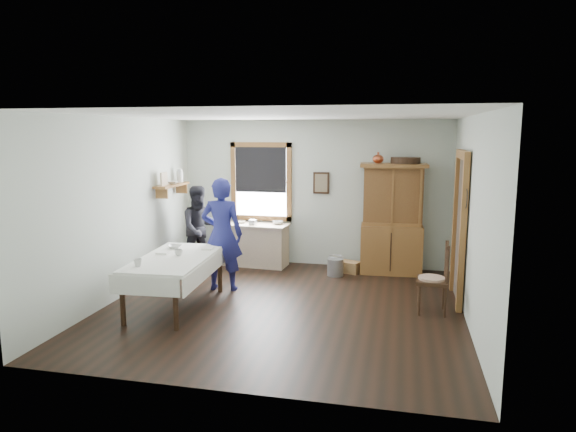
{
  "coord_description": "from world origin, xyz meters",
  "views": [
    {
      "loc": [
        1.6,
        -6.87,
        2.47
      ],
      "look_at": [
        0.0,
        0.3,
        1.27
      ],
      "focal_mm": 32.0,
      "sensor_mm": 36.0,
      "label": 1
    }
  ],
  "objects_px": {
    "china_hutch": "(392,219)",
    "figure_dark": "(201,232)",
    "work_counter": "(252,244)",
    "spindle_chair": "(432,278)",
    "pail": "(335,267)",
    "woman_blue": "(222,238)",
    "wicker_basket": "(350,267)",
    "dining_table": "(176,282)"
  },
  "relations": [
    {
      "from": "dining_table",
      "to": "wicker_basket",
      "type": "relative_size",
      "value": 5.4
    },
    {
      "from": "pail",
      "to": "china_hutch",
      "type": "bearing_deg",
      "value": 22.56
    },
    {
      "from": "woman_blue",
      "to": "figure_dark",
      "type": "bearing_deg",
      "value": -58.51
    },
    {
      "from": "woman_blue",
      "to": "wicker_basket",
      "type": "bearing_deg",
      "value": -148.45
    },
    {
      "from": "work_counter",
      "to": "spindle_chair",
      "type": "xyz_separation_m",
      "value": [
        3.17,
        -1.94,
        0.1
      ]
    },
    {
      "from": "china_hutch",
      "to": "figure_dark",
      "type": "bearing_deg",
      "value": -173.65
    },
    {
      "from": "spindle_chair",
      "to": "pail",
      "type": "xyz_separation_m",
      "value": [
        -1.54,
        1.55,
        -0.35
      ]
    },
    {
      "from": "work_counter",
      "to": "spindle_chair",
      "type": "relative_size",
      "value": 1.38
    },
    {
      "from": "china_hutch",
      "to": "figure_dark",
      "type": "relative_size",
      "value": 1.37
    },
    {
      "from": "work_counter",
      "to": "figure_dark",
      "type": "relative_size",
      "value": 0.97
    },
    {
      "from": "pail",
      "to": "wicker_basket",
      "type": "distance_m",
      "value": 0.35
    },
    {
      "from": "work_counter",
      "to": "pail",
      "type": "relative_size",
      "value": 4.52
    },
    {
      "from": "pail",
      "to": "wicker_basket",
      "type": "bearing_deg",
      "value": 48.77
    },
    {
      "from": "china_hutch",
      "to": "woman_blue",
      "type": "relative_size",
      "value": 1.17
    },
    {
      "from": "spindle_chair",
      "to": "woman_blue",
      "type": "xyz_separation_m",
      "value": [
        -3.19,
        0.38,
        0.33
      ]
    },
    {
      "from": "dining_table",
      "to": "pail",
      "type": "height_order",
      "value": "dining_table"
    },
    {
      "from": "pail",
      "to": "figure_dark",
      "type": "relative_size",
      "value": 0.21
    },
    {
      "from": "work_counter",
      "to": "figure_dark",
      "type": "bearing_deg",
      "value": -141.35
    },
    {
      "from": "work_counter",
      "to": "china_hutch",
      "type": "bearing_deg",
      "value": 4.17
    },
    {
      "from": "china_hutch",
      "to": "work_counter",
      "type": "bearing_deg",
      "value": 177.15
    },
    {
      "from": "pail",
      "to": "woman_blue",
      "type": "height_order",
      "value": "woman_blue"
    },
    {
      "from": "work_counter",
      "to": "pail",
      "type": "height_order",
      "value": "work_counter"
    },
    {
      "from": "work_counter",
      "to": "wicker_basket",
      "type": "bearing_deg",
      "value": 0.17
    },
    {
      "from": "spindle_chair",
      "to": "woman_blue",
      "type": "bearing_deg",
      "value": 178.08
    },
    {
      "from": "woman_blue",
      "to": "figure_dark",
      "type": "distance_m",
      "value": 1.28
    },
    {
      "from": "dining_table",
      "to": "spindle_chair",
      "type": "bearing_deg",
      "value": 9.12
    },
    {
      "from": "china_hutch",
      "to": "dining_table",
      "type": "relative_size",
      "value": 1.05
    },
    {
      "from": "pail",
      "to": "wicker_basket",
      "type": "relative_size",
      "value": 0.89
    },
    {
      "from": "pail",
      "to": "figure_dark",
      "type": "xyz_separation_m",
      "value": [
        -2.42,
        -0.16,
        0.56
      ]
    },
    {
      "from": "work_counter",
      "to": "spindle_chair",
      "type": "height_order",
      "value": "spindle_chair"
    },
    {
      "from": "work_counter",
      "to": "woman_blue",
      "type": "distance_m",
      "value": 1.62
    },
    {
      "from": "work_counter",
      "to": "dining_table",
      "type": "distance_m",
      "value": 2.53
    },
    {
      "from": "work_counter",
      "to": "wicker_basket",
      "type": "xyz_separation_m",
      "value": [
        1.86,
        -0.13,
        -0.29
      ]
    },
    {
      "from": "wicker_basket",
      "to": "work_counter",
      "type": "bearing_deg",
      "value": 176.09
    },
    {
      "from": "woman_blue",
      "to": "figure_dark",
      "type": "height_order",
      "value": "woman_blue"
    },
    {
      "from": "pail",
      "to": "woman_blue",
      "type": "distance_m",
      "value": 2.13
    },
    {
      "from": "spindle_chair",
      "to": "figure_dark",
      "type": "distance_m",
      "value": 4.2
    },
    {
      "from": "dining_table",
      "to": "spindle_chair",
      "type": "distance_m",
      "value": 3.6
    },
    {
      "from": "china_hutch",
      "to": "pail",
      "type": "xyz_separation_m",
      "value": [
        -0.94,
        -0.39,
        -0.82
      ]
    },
    {
      "from": "figure_dark",
      "to": "spindle_chair",
      "type": "bearing_deg",
      "value": -58.16
    },
    {
      "from": "china_hutch",
      "to": "spindle_chair",
      "type": "height_order",
      "value": "china_hutch"
    },
    {
      "from": "china_hutch",
      "to": "figure_dark",
      "type": "xyz_separation_m",
      "value": [
        -3.36,
        -0.55,
        -0.26
      ]
    }
  ]
}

